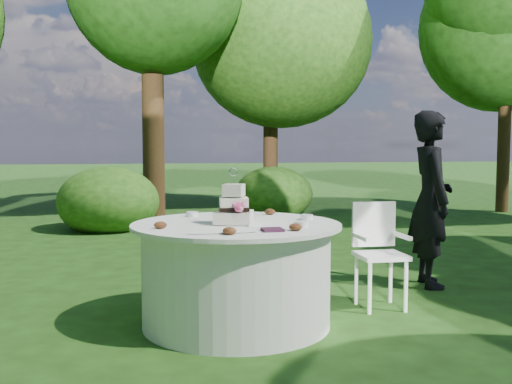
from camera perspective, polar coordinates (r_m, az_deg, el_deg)
ground at (r=4.62m, az=-1.87°, el=-12.49°), size 80.00×80.00×0.00m
napkins at (r=4.05m, az=1.58°, el=-3.61°), size 0.14×0.14×0.02m
feather_plume at (r=3.94m, az=-3.26°, el=-3.88°), size 0.48×0.07×0.01m
guest at (r=5.94m, az=16.32°, el=-0.64°), size 0.52×0.68×1.67m
table at (r=4.52m, az=-1.88°, el=-7.78°), size 1.56×1.56×0.77m
cake at (r=4.40m, az=-2.12°, el=-1.59°), size 0.34×0.34×0.41m
chair at (r=5.11m, az=11.53°, el=-5.01°), size 0.40×0.39×0.87m
votives at (r=4.58m, az=0.82°, el=-2.52°), size 0.95×0.88×0.04m
petal_cups at (r=4.28m, az=-1.52°, el=-2.96°), size 1.02×1.12×0.05m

